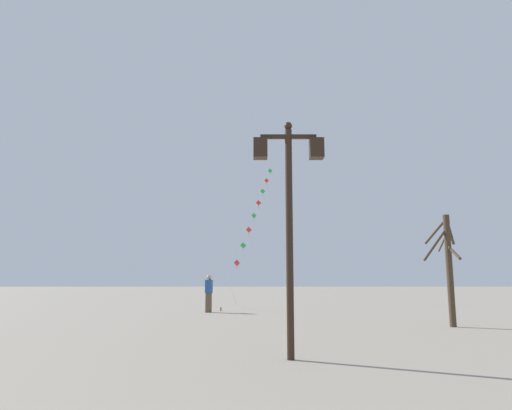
% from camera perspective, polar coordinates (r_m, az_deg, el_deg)
% --- Properties ---
extents(ground_plane, '(160.00, 160.00, 0.00)m').
position_cam_1_polar(ground_plane, '(20.44, -3.49, -13.39)').
color(ground_plane, gray).
extents(twin_lantern_lamp_post, '(1.41, 0.28, 4.65)m').
position_cam_1_polar(twin_lantern_lamp_post, '(9.14, 4.14, 1.78)').
color(twin_lantern_lamp_post, black).
rests_on(twin_lantern_lamp_post, ground_plane).
extents(kite_train, '(2.98, 11.92, 9.91)m').
position_cam_1_polar(kite_train, '(29.05, -0.37, -1.75)').
color(kite_train, brown).
rests_on(kite_train, ground_plane).
extents(kite_flyer, '(0.33, 0.63, 1.71)m').
position_cam_1_polar(kite_flyer, '(21.68, -5.84, -10.73)').
color(kite_flyer, brown).
rests_on(kite_flyer, ground_plane).
extents(bare_tree, '(1.63, 2.21, 3.60)m').
position_cam_1_polar(bare_tree, '(16.31, 22.81, -6.69)').
color(bare_tree, '#423323').
rests_on(bare_tree, ground_plane).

